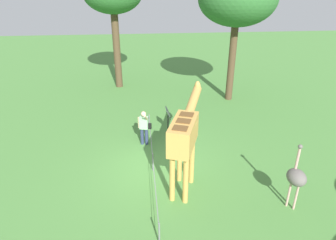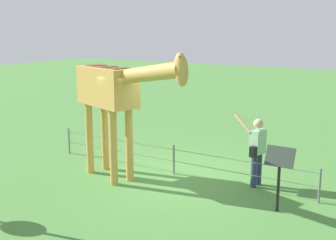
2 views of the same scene
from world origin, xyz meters
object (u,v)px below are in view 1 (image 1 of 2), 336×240
(giraffe, at_px, (185,133))
(visitor, at_px, (144,126))
(info_sign, at_px, (168,116))
(ostrich, at_px, (296,177))

(giraffe, xyz_separation_m, visitor, (3.01, 1.31, -1.21))
(giraffe, distance_m, info_sign, 4.05)
(visitor, distance_m, info_sign, 1.41)
(giraffe, xyz_separation_m, info_sign, (3.87, 0.19, -1.16))
(giraffe, xyz_separation_m, ostrich, (-1.45, -3.25, -0.93))
(giraffe, bearing_deg, ostrich, -114.07)
(giraffe, distance_m, ostrich, 3.68)
(giraffe, height_order, ostrich, giraffe)
(visitor, height_order, info_sign, visitor)
(giraffe, bearing_deg, info_sign, 2.85)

